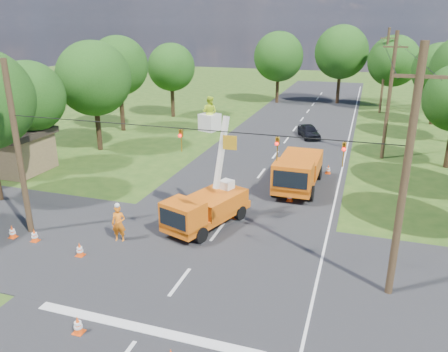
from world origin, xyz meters
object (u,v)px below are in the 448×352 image
(pole_right_near, at_px, (405,177))
(traffic_cone_7, at_px, (328,169))
(bucket_truck, at_px, (206,201))
(traffic_cone_8, at_px, (172,226))
(tree_right_e, at_px, (439,70))
(shed, at_px, (10,150))
(tree_left_e, at_px, (119,66))
(distant_car, at_px, (309,131))
(pole_right_mid, at_px, (389,96))
(pole_right_far, at_px, (384,70))
(tree_far_b, at_px, (341,52))
(traffic_cone_0, at_px, (78,325))
(tree_far_c, at_px, (394,61))
(traffic_cone_4, at_px, (80,249))
(traffic_cone_6, at_px, (12,232))
(ground_worker, at_px, (119,224))
(pole_left, at_px, (18,151))
(traffic_cone_2, at_px, (234,213))
(second_truck, at_px, (298,171))
(tree_left_d, at_px, (94,79))
(tree_left_c, at_px, (29,97))
(traffic_cone_5, at_px, (34,235))
(traffic_cone_3, at_px, (290,196))
(tree_left_f, at_px, (171,67))
(tree_far_a, at_px, (279,57))

(pole_right_near, bearing_deg, traffic_cone_7, 104.78)
(bucket_truck, distance_m, traffic_cone_8, 2.23)
(tree_right_e, bearing_deg, shed, -139.67)
(tree_left_e, bearing_deg, distant_car, 8.51)
(bucket_truck, xyz_separation_m, pole_right_mid, (9.32, 16.52, 3.59))
(pole_right_far, xyz_separation_m, shed, (-26.50, -32.00, -3.49))
(pole_right_near, height_order, tree_far_b, tree_far_b)
(distant_car, relative_size, traffic_cone_0, 5.32)
(tree_far_c, bearing_deg, traffic_cone_4, -108.99)
(traffic_cone_7, relative_size, shed, 0.13)
(distant_car, xyz_separation_m, traffic_cone_7, (2.81, -10.28, -0.28))
(bucket_truck, xyz_separation_m, traffic_cone_8, (-1.52, -1.15, -1.16))
(traffic_cone_4, distance_m, traffic_cone_6, 4.48)
(ground_worker, bearing_deg, tree_left_e, 107.94)
(traffic_cone_4, distance_m, pole_right_near, 14.78)
(pole_left, bearing_deg, traffic_cone_6, -113.64)
(distant_car, bearing_deg, traffic_cone_2, -118.52)
(second_truck, xyz_separation_m, traffic_cone_8, (-5.33, -8.40, -0.92))
(tree_left_d, xyz_separation_m, tree_far_b, (18.00, 30.00, 0.68))
(tree_left_d, distance_m, tree_left_e, 7.24)
(tree_left_c, bearing_deg, tree_far_b, 61.56)
(traffic_cone_4, distance_m, tree_far_c, 46.25)
(traffic_cone_7, bearing_deg, second_truck, -113.96)
(traffic_cone_4, bearing_deg, traffic_cone_0, -55.17)
(traffic_cone_5, relative_size, traffic_cone_8, 1.00)
(pole_right_mid, bearing_deg, traffic_cone_6, -131.36)
(traffic_cone_3, relative_size, pole_left, 0.08)
(tree_left_c, bearing_deg, ground_worker, -34.99)
(traffic_cone_4, relative_size, traffic_cone_5, 1.00)
(tree_left_f, height_order, tree_far_c, tree_far_c)
(bucket_truck, distance_m, tree_far_c, 40.14)
(pole_right_mid, distance_m, pole_left, 26.91)
(tree_left_f, distance_m, tree_far_c, 27.10)
(distant_car, relative_size, tree_left_c, 0.47)
(shed, relative_size, tree_far_b, 0.53)
(traffic_cone_2, relative_size, pole_right_mid, 0.07)
(traffic_cone_2, distance_m, shed, 18.64)
(ground_worker, height_order, traffic_cone_4, ground_worker)
(second_truck, bearing_deg, shed, -172.44)
(bucket_truck, xyz_separation_m, tree_far_b, (3.82, 41.52, 5.29))
(second_truck, height_order, distant_car, second_truck)
(traffic_cone_0, relative_size, traffic_cone_5, 1.00)
(shed, bearing_deg, traffic_cone_4, -36.79)
(bucket_truck, xyz_separation_m, traffic_cone_2, (1.17, 1.49, -1.16))
(traffic_cone_0, relative_size, tree_left_c, 0.09)
(traffic_cone_8, xyz_separation_m, pole_right_mid, (10.84, 17.67, 4.75))
(tree_left_d, bearing_deg, tree_far_b, 59.04)
(pole_left, xyz_separation_m, tree_far_a, (4.50, 43.00, 1.69))
(traffic_cone_5, distance_m, traffic_cone_6, 1.38)
(pole_right_near, height_order, tree_far_a, pole_right_near)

